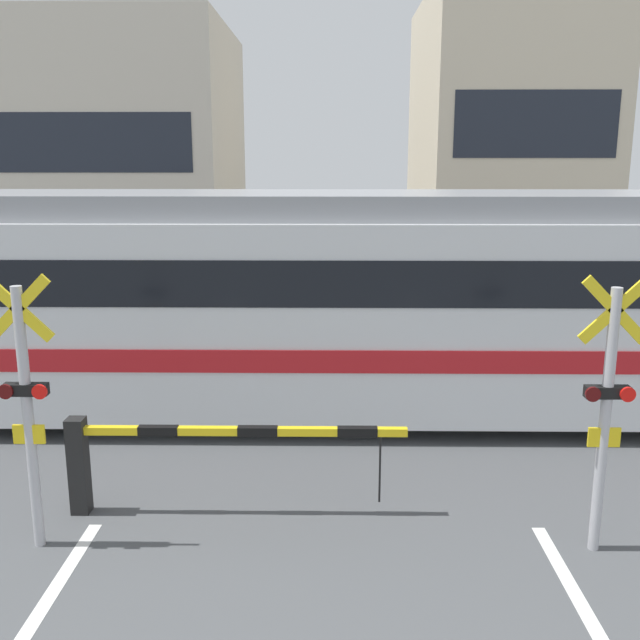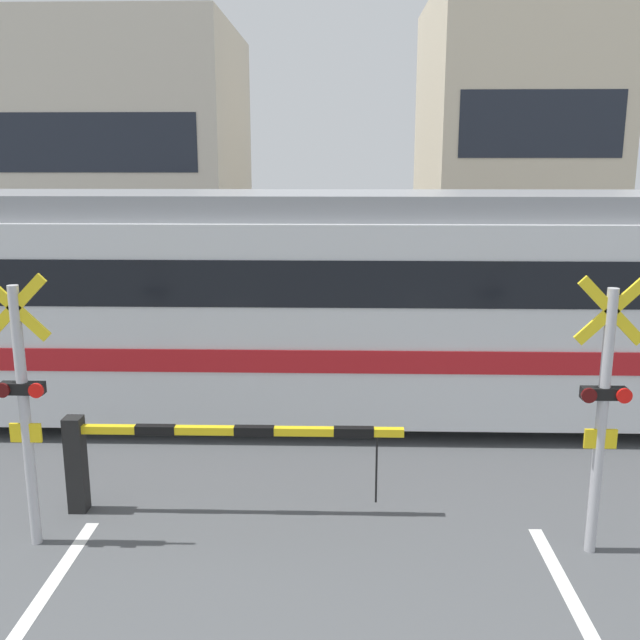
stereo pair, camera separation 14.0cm
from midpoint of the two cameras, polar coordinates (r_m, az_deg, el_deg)
name	(u,v)px [view 1 (the left image)]	position (r m, az deg, el deg)	size (l,w,h in m)	color
rail_track_near	(320,427)	(10.74, -0.40, -8.55)	(50.00, 0.10, 0.08)	gray
rail_track_far	(321,396)	(12.09, -0.26, -6.07)	(50.00, 0.10, 0.08)	gray
commuter_train	(381,299)	(10.95, 4.54, 1.68)	(15.00, 2.72, 3.46)	silver
crossing_barrier_near	(162,449)	(8.31, -13.01, -10.02)	(3.79, 0.20, 1.13)	black
crossing_barrier_far	(411,325)	(13.97, 7.01, -0.43)	(3.79, 0.20, 1.13)	black
crossing_signal_left	(27,402)	(7.77, -22.90, -6.04)	(0.68, 0.15, 2.87)	#B2B2B7
crossing_signal_right	(606,404)	(7.60, 21.44, -6.30)	(0.68, 0.15, 2.87)	#B2B2B7
pedestrian	(356,294)	(16.10, 2.67, 2.11)	(0.38, 0.22, 1.68)	#33384C
building_left_of_street	(125,158)	(24.38, -15.52, 12.40)	(6.90, 7.44, 7.95)	beige
building_right_of_street	(502,144)	(24.07, 14.22, 13.50)	(5.21, 7.44, 8.81)	beige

